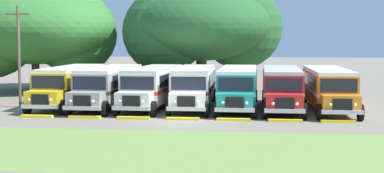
# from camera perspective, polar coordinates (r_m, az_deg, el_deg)

# --- Properties ---
(ground_plane) EXTENTS (220.00, 220.00, 0.00)m
(ground_plane) POSITION_cam_1_polar(r_m,az_deg,el_deg) (32.68, -1.02, -3.57)
(ground_plane) COLOR slate
(foreground_grass_strip) EXTENTS (80.00, 9.52, 0.01)m
(foreground_grass_strip) POSITION_cam_1_polar(r_m,az_deg,el_deg) (24.51, -3.67, -6.48)
(foreground_grass_strip) COLOR olive
(foreground_grass_strip) RESTS_ON ground_plane
(parked_bus_slot_0) EXTENTS (2.71, 10.84, 2.82)m
(parked_bus_slot_0) POSITION_cam_1_polar(r_m,az_deg,el_deg) (40.84, -12.58, 0.27)
(parked_bus_slot_0) COLOR yellow
(parked_bus_slot_0) RESTS_ON ground_plane
(parked_bus_slot_1) EXTENTS (2.95, 10.87, 2.82)m
(parked_bus_slot_1) POSITION_cam_1_polar(r_m,az_deg,el_deg) (39.58, -8.62, 0.19)
(parked_bus_slot_1) COLOR #9E9993
(parked_bus_slot_1) RESTS_ON ground_plane
(parked_bus_slot_2) EXTENTS (3.12, 10.90, 2.82)m
(parked_bus_slot_2) POSITION_cam_1_polar(r_m,az_deg,el_deg) (39.12, -4.09, 0.18)
(parked_bus_slot_2) COLOR silver
(parked_bus_slot_2) RESTS_ON ground_plane
(parked_bus_slot_3) EXTENTS (2.92, 10.87, 2.82)m
(parked_bus_slot_3) POSITION_cam_1_polar(r_m,az_deg,el_deg) (38.81, 0.25, 0.15)
(parked_bus_slot_3) COLOR silver
(parked_bus_slot_3) RESTS_ON ground_plane
(parked_bus_slot_4) EXTENTS (2.72, 10.84, 2.82)m
(parked_bus_slot_4) POSITION_cam_1_polar(r_m,az_deg,el_deg) (38.44, 4.84, 0.09)
(parked_bus_slot_4) COLOR teal
(parked_bus_slot_4) RESTS_ON ground_plane
(parked_bus_slot_5) EXTENTS (2.79, 10.85, 2.82)m
(parked_bus_slot_5) POSITION_cam_1_polar(r_m,az_deg,el_deg) (38.35, 9.33, 0.02)
(parked_bus_slot_5) COLOR red
(parked_bus_slot_5) RESTS_ON ground_plane
(parked_bus_slot_6) EXTENTS (2.83, 10.86, 2.82)m
(parked_bus_slot_6) POSITION_cam_1_polar(r_m,az_deg,el_deg) (38.48, 14.01, -0.04)
(parked_bus_slot_6) COLOR orange
(parked_bus_slot_6) RESTS_ON ground_plane
(curb_wheelstop_0) EXTENTS (2.00, 0.36, 0.15)m
(curb_wheelstop_0) POSITION_cam_1_polar(r_m,az_deg,el_deg) (35.27, -15.87, -3.00)
(curb_wheelstop_0) COLOR yellow
(curb_wheelstop_0) RESTS_ON ground_plane
(curb_wheelstop_1) EXTENTS (2.00, 0.36, 0.15)m
(curb_wheelstop_1) POSITION_cam_1_polar(r_m,az_deg,el_deg) (34.23, -11.15, -3.15)
(curb_wheelstop_1) COLOR yellow
(curb_wheelstop_1) RESTS_ON ground_plane
(curb_wheelstop_2) EXTENTS (2.00, 0.36, 0.15)m
(curb_wheelstop_2) POSITION_cam_1_polar(r_m,az_deg,el_deg) (33.42, -6.16, -3.27)
(curb_wheelstop_2) COLOR yellow
(curb_wheelstop_2) RESTS_ON ground_plane
(curb_wheelstop_3) EXTENTS (2.00, 0.36, 0.15)m
(curb_wheelstop_3) POSITION_cam_1_polar(r_m,az_deg,el_deg) (32.89, -0.97, -3.38)
(curb_wheelstop_3) COLOR yellow
(curb_wheelstop_3) RESTS_ON ground_plane
(curb_wheelstop_4) EXTENTS (2.00, 0.36, 0.15)m
(curb_wheelstop_4) POSITION_cam_1_polar(r_m,az_deg,el_deg) (32.63, 4.34, -3.46)
(curb_wheelstop_4) COLOR yellow
(curb_wheelstop_4) RESTS_ON ground_plane
(curb_wheelstop_5) EXTENTS (2.00, 0.36, 0.15)m
(curb_wheelstop_5) POSITION_cam_1_polar(r_m,az_deg,el_deg) (32.65, 9.70, -3.52)
(curb_wheelstop_5) COLOR yellow
(curb_wheelstop_5) RESTS_ON ground_plane
(curb_wheelstop_6) EXTENTS (2.00, 0.36, 0.15)m
(curb_wheelstop_6) POSITION_cam_1_polar(r_m,az_deg,el_deg) (32.95, 15.01, -3.54)
(curb_wheelstop_6) COLOR yellow
(curb_wheelstop_6) RESTS_ON ground_plane
(broad_shade_tree) EXTENTS (14.39, 13.97, 10.60)m
(broad_shade_tree) POSITION_cam_1_polar(r_m,az_deg,el_deg) (50.58, 1.19, 6.42)
(broad_shade_tree) COLOR brown
(broad_shade_tree) RESTS_ON ground_plane
(secondary_tree) EXTENTS (15.46, 14.48, 9.97)m
(secondary_tree) POSITION_cam_1_polar(r_m,az_deg,el_deg) (52.47, -16.24, 5.68)
(secondary_tree) COLOR brown
(secondary_tree) RESTS_ON ground_plane
(utility_pole) EXTENTS (1.80, 0.20, 7.19)m
(utility_pole) POSITION_cam_1_polar(r_m,az_deg,el_deg) (40.63, -17.61, 3.33)
(utility_pole) COLOR brown
(utility_pole) RESTS_ON ground_plane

